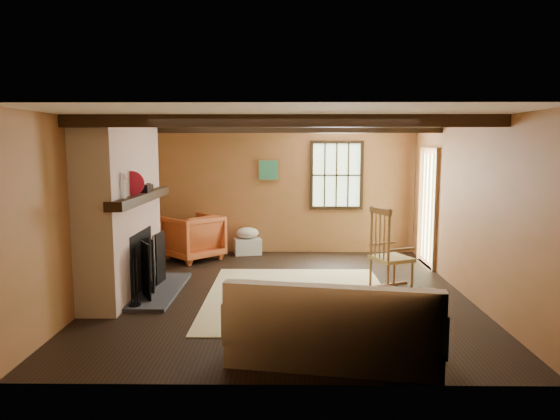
{
  "coord_description": "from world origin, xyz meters",
  "views": [
    {
      "loc": [
        0.02,
        -6.83,
        2.05
      ],
      "look_at": [
        -0.06,
        0.4,
        1.12
      ],
      "focal_mm": 32.0,
      "sensor_mm": 36.0,
      "label": 1
    }
  ],
  "objects_px": {
    "fireplace": "(124,215)",
    "laundry_basket": "(248,246)",
    "sofa": "(334,330)",
    "armchair": "(193,237)",
    "rocking_chair": "(389,256)"
  },
  "relations": [
    {
      "from": "sofa",
      "to": "laundry_basket",
      "type": "distance_m",
      "value": 4.91
    },
    {
      "from": "laundry_basket",
      "to": "armchair",
      "type": "distance_m",
      "value": 1.11
    },
    {
      "from": "fireplace",
      "to": "laundry_basket",
      "type": "xyz_separation_m",
      "value": [
        1.52,
        2.55,
        -0.95
      ]
    },
    {
      "from": "fireplace",
      "to": "sofa",
      "type": "height_order",
      "value": "fireplace"
    },
    {
      "from": "laundry_basket",
      "to": "rocking_chair",
      "type": "bearing_deg",
      "value": -48.0
    },
    {
      "from": "fireplace",
      "to": "sofa",
      "type": "xyz_separation_m",
      "value": [
        2.72,
        -2.2,
        -0.81
      ]
    },
    {
      "from": "armchair",
      "to": "laundry_basket",
      "type": "bearing_deg",
      "value": 160.79
    },
    {
      "from": "fireplace",
      "to": "armchair",
      "type": "bearing_deg",
      "value": 74.81
    },
    {
      "from": "sofa",
      "to": "laundry_basket",
      "type": "bearing_deg",
      "value": 113.62
    },
    {
      "from": "laundry_basket",
      "to": "armchair",
      "type": "height_order",
      "value": "armchair"
    },
    {
      "from": "rocking_chair",
      "to": "armchair",
      "type": "xyz_separation_m",
      "value": [
        -3.16,
        1.96,
        -0.1
      ]
    },
    {
      "from": "rocking_chair",
      "to": "laundry_basket",
      "type": "bearing_deg",
      "value": 17.55
    },
    {
      "from": "armchair",
      "to": "sofa",
      "type": "bearing_deg",
      "value": 70.94
    },
    {
      "from": "fireplace",
      "to": "armchair",
      "type": "distance_m",
      "value": 2.25
    },
    {
      "from": "sofa",
      "to": "fireplace",
      "type": "bearing_deg",
      "value": 150.47
    }
  ]
}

